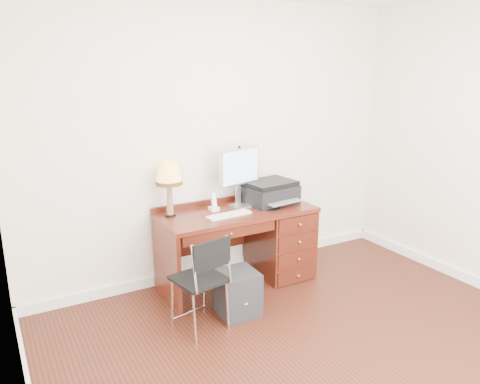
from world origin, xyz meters
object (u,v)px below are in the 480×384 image
phone (214,205)px  equipment_box (237,293)px  monitor (240,170)px  chair (202,275)px  desk (265,237)px  printer (270,192)px  leg_lamp (169,177)px

phone → equipment_box: phone is taller
monitor → chair: 1.24m
phone → equipment_box: size_ratio=0.45×
chair → equipment_box: 0.48m
desk → monitor: bearing=150.8°
printer → chair: printer is taller
desk → equipment_box: (-0.61, -0.53, -0.22)m
leg_lamp → chair: (-0.04, -0.77, -0.63)m
monitor → printer: size_ratio=1.05×
desk → chair: (-0.98, -0.62, 0.08)m
chair → leg_lamp: bearing=76.6°
chair → desk: bearing=22.3°
phone → equipment_box: (-0.09, -0.62, -0.61)m
leg_lamp → chair: 1.00m
printer → desk: bearing=-151.3°
monitor → printer: bearing=-24.4°
monitor → leg_lamp: (-0.72, 0.02, 0.01)m
phone → equipment_box: 0.88m
desk → leg_lamp: (-0.94, 0.14, 0.71)m
monitor → equipment_box: 1.19m
leg_lamp → desk: bearing=-8.8°
monitor → leg_lamp: monitor is taller
printer → leg_lamp: bearing=168.7°
monitor → leg_lamp: size_ratio=1.14×
desk → printer: bearing=35.7°
desk → equipment_box: bearing=-139.3°
phone → desk: bearing=-15.1°
desk → phone: 0.66m
desk → monitor: 0.74m
phone → chair: size_ratio=0.22×
phone → chair: bearing=-127.2°
equipment_box → monitor: bearing=60.4°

